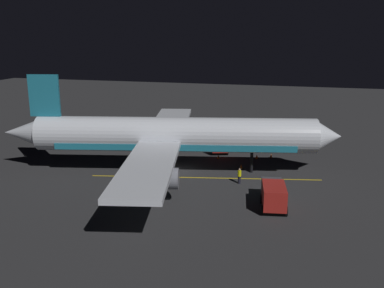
# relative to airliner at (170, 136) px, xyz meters

# --- Properties ---
(ground_plane) EXTENTS (180.00, 180.00, 0.20)m
(ground_plane) POSITION_rel_airliner_xyz_m (-0.13, 0.60, -4.43)
(ground_plane) COLOR #2B2B2D
(apron_guide_stripe) EXTENTS (5.51, 25.87, 0.01)m
(apron_guide_stripe) POSITION_rel_airliner_xyz_m (1.40, 4.60, -4.32)
(apron_guide_stripe) COLOR gold
(apron_guide_stripe) RESTS_ON ground_plane
(airliner) EXTENTS (39.45, 39.86, 11.48)m
(airliner) POSITION_rel_airliner_xyz_m (0.00, 0.00, 0.00)
(airliner) COLOR silver
(airliner) RESTS_ON ground_plane
(baggage_truck) EXTENTS (5.97, 2.97, 2.37)m
(baggage_truck) POSITION_rel_airliner_xyz_m (7.98, 12.77, -3.11)
(baggage_truck) COLOR maroon
(baggage_truck) RESTS_ON ground_plane
(catering_truck) EXTENTS (6.47, 3.90, 2.35)m
(catering_truck) POSITION_rel_airliner_xyz_m (-10.41, 3.63, -3.10)
(catering_truck) COLOR maroon
(catering_truck) RESTS_ON ground_plane
(ground_crew_worker) EXTENTS (0.40, 0.40, 1.74)m
(ground_crew_worker) POSITION_rel_airliner_xyz_m (2.29, 8.65, -3.44)
(ground_crew_worker) COLOR black
(ground_crew_worker) RESTS_ON ground_plane
(traffic_cone_near_left) EXTENTS (0.50, 0.50, 0.55)m
(traffic_cone_near_left) POSITION_rel_airliner_xyz_m (-6.59, 4.48, -4.08)
(traffic_cone_near_left) COLOR #EA590F
(traffic_cone_near_left) RESTS_ON ground_plane
(traffic_cone_near_right) EXTENTS (0.50, 0.50, 0.55)m
(traffic_cone_near_right) POSITION_rel_airliner_xyz_m (-8.67, 11.21, -4.08)
(traffic_cone_near_right) COLOR #EA590F
(traffic_cone_near_right) RESTS_ON ground_plane
(traffic_cone_under_wing) EXTENTS (0.50, 0.50, 0.55)m
(traffic_cone_under_wing) POSITION_rel_airliner_xyz_m (-8.03, 9.39, -4.08)
(traffic_cone_under_wing) COLOR #EA590F
(traffic_cone_under_wing) RESTS_ON ground_plane
(traffic_cone_far) EXTENTS (0.50, 0.50, 0.55)m
(traffic_cone_far) POSITION_rel_airliner_xyz_m (-3.14, 8.04, -4.08)
(traffic_cone_far) COLOR #EA590F
(traffic_cone_far) RESTS_ON ground_plane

